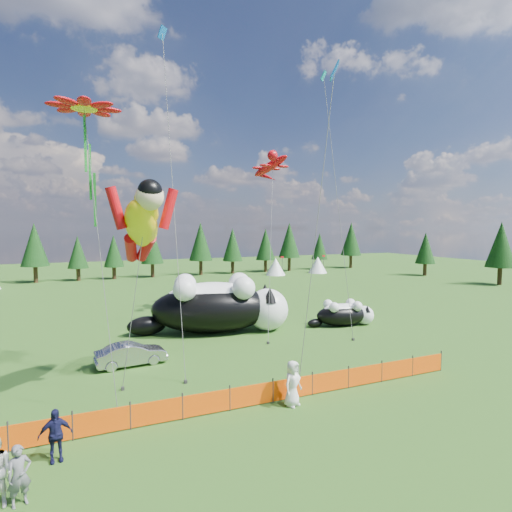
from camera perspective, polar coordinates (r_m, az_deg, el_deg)
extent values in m
plane|color=#163B0A|center=(20.91, -3.90, -17.49)|extent=(160.00, 160.00, 0.00)
cylinder|color=#262626|center=(17.15, -31.91, -21.10)|extent=(0.06, 0.06, 1.10)
cylinder|color=#262626|center=(16.96, -24.74, -21.15)|extent=(0.06, 0.06, 1.10)
cylinder|color=#262626|center=(17.00, -17.51, -20.90)|extent=(0.06, 0.06, 1.10)
cylinder|color=#262626|center=(17.28, -10.45, -20.36)|extent=(0.06, 0.06, 1.10)
cylinder|color=#262626|center=(17.78, -3.76, -19.58)|extent=(0.06, 0.06, 1.10)
cylinder|color=#262626|center=(18.48, 2.43, -18.63)|extent=(0.06, 0.06, 1.10)
cylinder|color=#262626|center=(19.36, 8.04, -17.58)|extent=(0.06, 0.06, 1.10)
cylinder|color=#262626|center=(20.40, 13.06, -16.49)|extent=(0.06, 0.06, 1.10)
cylinder|color=#262626|center=(21.58, 17.52, -15.42)|extent=(0.06, 0.06, 1.10)
cylinder|color=#262626|center=(22.87, 21.45, -14.39)|extent=(0.06, 0.06, 1.10)
cylinder|color=#262626|center=(24.26, 24.91, -13.41)|extent=(0.06, 0.06, 1.10)
cube|color=#FF5005|center=(17.05, -28.34, -21.32)|extent=(2.00, 0.04, 0.90)
cube|color=#FF5005|center=(16.97, -21.11, -21.22)|extent=(2.00, 0.04, 0.90)
cube|color=#FF5005|center=(17.13, -13.94, -20.81)|extent=(2.00, 0.04, 0.90)
cube|color=#FF5005|center=(17.52, -7.05, -20.14)|extent=(2.00, 0.04, 0.90)
cube|color=#FF5005|center=(18.12, -0.60, -19.26)|extent=(2.00, 0.04, 0.90)
cube|color=#FF5005|center=(18.92, 5.31, -18.25)|extent=(2.00, 0.04, 0.90)
cube|color=#FF5005|center=(19.88, 10.62, -17.17)|extent=(2.00, 0.04, 0.90)
cube|color=#FF5005|center=(20.99, 15.35, -16.08)|extent=(2.00, 0.04, 0.90)
cube|color=#FF5005|center=(22.23, 19.54, -15.02)|extent=(2.00, 0.04, 0.90)
cube|color=#FF5005|center=(23.57, 23.23, -14.01)|extent=(2.00, 0.04, 0.90)
ellipsoid|color=black|center=(29.65, -6.25, -7.49)|extent=(9.52, 6.05, 3.52)
ellipsoid|color=white|center=(29.49, -6.26, -5.81)|extent=(7.16, 4.41, 2.15)
sphere|color=white|center=(30.20, 1.63, -7.64)|extent=(3.13, 3.13, 3.13)
sphere|color=#FA616B|center=(30.48, 4.11, -7.54)|extent=(0.44, 0.44, 0.44)
ellipsoid|color=black|center=(30.00, -15.36, -9.58)|extent=(2.98, 1.97, 1.37)
cone|color=black|center=(29.06, 2.00, -5.59)|extent=(1.10, 1.10, 1.10)
cone|color=black|center=(30.88, 1.30, -5.02)|extent=(1.10, 1.10, 1.10)
sphere|color=white|center=(30.82, -2.40, -3.90)|extent=(1.64, 1.64, 1.64)
sphere|color=white|center=(28.32, -1.76, -4.60)|extent=(1.64, 1.64, 1.64)
sphere|color=white|center=(30.58, -10.09, -4.02)|extent=(1.64, 1.64, 1.64)
sphere|color=white|center=(28.07, -10.13, -4.74)|extent=(1.64, 1.64, 1.64)
ellipsoid|color=black|center=(32.37, 12.16, -8.26)|extent=(4.44, 2.65, 1.66)
ellipsoid|color=white|center=(32.28, 12.17, -7.54)|extent=(3.34, 1.93, 1.02)
sphere|color=white|center=(33.24, 15.23, -8.16)|extent=(1.48, 1.48, 1.48)
sphere|color=#FA616B|center=(33.53, 16.18, -8.07)|extent=(0.21, 0.21, 0.21)
ellipsoid|color=black|center=(31.63, 8.45, -9.45)|extent=(1.39, 0.87, 0.65)
cone|color=black|center=(32.74, 15.61, -7.29)|extent=(0.52, 0.52, 0.52)
cone|color=black|center=(33.50, 14.89, -7.02)|extent=(0.52, 0.52, 0.52)
sphere|color=white|center=(33.18, 13.35, -6.60)|extent=(0.78, 0.78, 0.78)
sphere|color=white|center=(32.12, 14.29, -6.96)|extent=(0.78, 0.78, 0.78)
sphere|color=white|center=(32.38, 10.24, -6.82)|extent=(0.78, 0.78, 0.78)
sphere|color=white|center=(31.30, 11.10, -7.20)|extent=(0.78, 0.78, 0.78)
imported|color=#B3B3B8|center=(23.96, -17.39, -13.23)|extent=(3.96, 1.74, 1.26)
imported|color=slate|center=(14.15, -30.74, -25.35)|extent=(0.73, 0.61, 1.70)
imported|color=#151539|center=(15.77, -26.77, -21.88)|extent=(1.10, 0.67, 1.77)
imported|color=silver|center=(18.08, 5.25, -17.66)|extent=(1.14, 0.98, 1.97)
cylinder|color=#595959|center=(19.69, -17.29, -6.94)|extent=(0.03, 0.03, 7.73)
cube|color=#262626|center=(20.85, -18.50, -17.52)|extent=(0.15, 0.15, 0.16)
cylinder|color=#595959|center=(31.07, 1.93, 2.19)|extent=(0.03, 0.03, 16.57)
cube|color=#262626|center=(27.03, 1.73, -12.28)|extent=(0.15, 0.15, 0.16)
cylinder|color=#595959|center=(18.13, -21.34, 0.14)|extent=(0.03, 0.03, 12.99)
cube|color=#262626|center=(18.56, -19.17, -20.32)|extent=(0.15, 0.15, 0.16)
cube|color=#198927|center=(19.41, -23.10, 11.01)|extent=(0.22, 0.22, 4.87)
cylinder|color=#595959|center=(22.05, -11.77, 8.77)|extent=(0.03, 0.03, 19.39)
cube|color=#262626|center=(20.96, -10.03, -17.26)|extent=(0.15, 0.15, 0.16)
cylinder|color=#595959|center=(29.06, 11.60, 7.53)|extent=(0.03, 0.03, 19.05)
cube|color=#262626|center=(28.55, 13.69, -11.50)|extent=(0.15, 0.15, 0.16)
cylinder|color=#595959|center=(18.49, 8.58, 3.32)|extent=(0.03, 0.03, 14.70)
cube|color=#262626|center=(19.66, 6.03, -18.69)|extent=(0.15, 0.15, 0.16)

